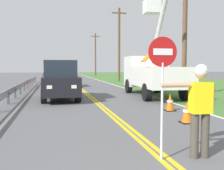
% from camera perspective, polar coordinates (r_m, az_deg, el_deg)
% --- Properties ---
extents(grass_verge_right, '(16.00, 110.00, 0.01)m').
position_cam_1_polar(grass_verge_right, '(25.08, 20.61, -0.29)').
color(grass_verge_right, '#477533').
rests_on(grass_verge_right, ground).
extents(centerline_yellow_left, '(0.11, 110.00, 0.01)m').
position_cam_1_polar(centerline_yellow_left, '(21.13, -7.04, -0.82)').
color(centerline_yellow_left, yellow).
rests_on(centerline_yellow_left, ground).
extents(centerline_yellow_right, '(0.11, 110.00, 0.01)m').
position_cam_1_polar(centerline_yellow_right, '(21.15, -6.56, -0.82)').
color(centerline_yellow_right, yellow).
rests_on(centerline_yellow_right, ground).
extents(edge_line_right, '(0.12, 110.00, 0.01)m').
position_cam_1_polar(edge_line_right, '(21.78, 2.67, -0.65)').
color(edge_line_right, silver).
rests_on(edge_line_right, ground).
extents(edge_line_left, '(0.12, 110.00, 0.01)m').
position_cam_1_polar(edge_line_left, '(21.10, -16.58, -0.97)').
color(edge_line_left, silver).
rests_on(edge_line_left, ground).
extents(flagger_worker, '(1.09, 0.26, 1.83)m').
position_cam_1_polar(flagger_worker, '(5.35, 18.56, -4.06)').
color(flagger_worker, '#474238').
rests_on(flagger_worker, ground).
extents(stop_sign_paddle, '(0.56, 0.04, 2.33)m').
position_cam_1_polar(stop_sign_paddle, '(4.98, 10.89, 3.14)').
color(stop_sign_paddle, silver).
rests_on(stop_sign_paddle, ground).
extents(utility_bucket_truck, '(3.01, 6.92, 5.80)m').
position_cam_1_polar(utility_bucket_truck, '(16.30, 8.55, 2.73)').
color(utility_bucket_truck, white).
rests_on(utility_bucket_truck, ground).
extents(oncoming_suv_nearest, '(1.98, 4.64, 2.10)m').
position_cam_1_polar(oncoming_suv_nearest, '(14.46, -11.26, 1.10)').
color(oncoming_suv_nearest, black).
rests_on(oncoming_suv_nearest, ground).
extents(oncoming_suv_second, '(2.07, 4.68, 2.10)m').
position_cam_1_polar(oncoming_suv_second, '(23.09, -12.46, 2.14)').
color(oncoming_suv_second, maroon).
rests_on(oncoming_suv_second, ground).
extents(utility_pole_near, '(1.80, 0.28, 7.93)m').
position_cam_1_polar(utility_pole_near, '(16.34, 15.52, 12.21)').
color(utility_pole_near, brown).
rests_on(utility_pole_near, ground).
extents(utility_pole_mid, '(1.80, 0.28, 8.82)m').
position_cam_1_polar(utility_pole_mid, '(32.29, 1.55, 9.03)').
color(utility_pole_mid, brown).
rests_on(utility_pole_mid, ground).
extents(utility_pole_far, '(1.80, 0.28, 8.28)m').
position_cam_1_polar(utility_pole_far, '(52.01, -3.62, 6.82)').
color(utility_pole_far, brown).
rests_on(utility_pole_far, ground).
extents(traffic_cone_lead, '(0.40, 0.40, 0.70)m').
position_cam_1_polar(traffic_cone_lead, '(8.64, 15.97, -5.74)').
color(traffic_cone_lead, orange).
rests_on(traffic_cone_lead, ground).
extents(traffic_cone_mid, '(0.40, 0.40, 0.70)m').
position_cam_1_polar(traffic_cone_mid, '(10.82, 12.47, -3.73)').
color(traffic_cone_mid, orange).
rests_on(traffic_cone_mid, ground).
extents(guardrail_left_shoulder, '(0.10, 32.00, 0.71)m').
position_cam_1_polar(guardrail_left_shoulder, '(16.72, -19.76, -0.53)').
color(guardrail_left_shoulder, '#9EA0A3').
rests_on(guardrail_left_shoulder, ground).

